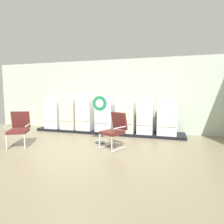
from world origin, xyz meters
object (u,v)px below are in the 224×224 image
(refrigerator_6, at_px, (167,115))
(refrigerator_1, at_px, (70,110))
(armchair_left, at_px, (19,127))
(refrigerator_2, at_px, (86,109))
(refrigerator_3, at_px, (105,112))
(refrigerator_0, at_px, (54,111))
(refrigerator_5, at_px, (145,114))
(armchair_right, at_px, (115,129))
(refrigerator_4, at_px, (126,112))
(sign_stand, at_px, (100,120))

(refrigerator_6, bearing_deg, refrigerator_1, -179.48)
(refrigerator_6, bearing_deg, armchair_left, -150.71)
(refrigerator_2, distance_m, armchair_left, 2.76)
(refrigerator_3, relative_size, refrigerator_6, 1.03)
(refrigerator_0, relative_size, refrigerator_5, 1.02)
(refrigerator_6, xyz_separation_m, armchair_right, (-1.49, -1.84, -0.25))
(refrigerator_3, xyz_separation_m, refrigerator_6, (2.42, 0.04, -0.03))
(refrigerator_0, relative_size, refrigerator_6, 1.01)
(refrigerator_5, bearing_deg, armchair_left, -145.75)
(refrigerator_4, height_order, sign_stand, refrigerator_4)
(refrigerator_2, relative_size, armchair_left, 1.49)
(refrigerator_2, height_order, armchair_right, refrigerator_2)
(sign_stand, bearing_deg, refrigerator_1, 142.92)
(refrigerator_3, distance_m, sign_stand, 1.47)
(refrigerator_2, height_order, refrigerator_3, refrigerator_2)
(refrigerator_1, bearing_deg, refrigerator_0, 178.03)
(refrigerator_2, height_order, sign_stand, refrigerator_2)
(sign_stand, bearing_deg, armchair_right, -30.50)
(armchair_left, bearing_deg, refrigerator_3, 50.54)
(refrigerator_5, xyz_separation_m, armchair_left, (-3.63, -2.47, -0.25))
(refrigerator_0, xyz_separation_m, refrigerator_1, (0.77, -0.03, 0.06))
(refrigerator_3, xyz_separation_m, armchair_right, (0.92, -1.79, -0.27))
(refrigerator_6, distance_m, armchair_left, 5.08)
(refrigerator_3, relative_size, armchair_right, 1.34)
(refrigerator_2, distance_m, armchair_right, 2.59)
(refrigerator_0, relative_size, refrigerator_3, 0.98)
(refrigerator_1, bearing_deg, refrigerator_2, 3.00)
(refrigerator_3, bearing_deg, armchair_right, -62.77)
(refrigerator_0, height_order, refrigerator_1, refrigerator_1)
(armchair_left, bearing_deg, refrigerator_1, 80.47)
(refrigerator_0, distance_m, refrigerator_4, 3.22)
(refrigerator_5, relative_size, refrigerator_6, 0.99)
(refrigerator_5, bearing_deg, refrigerator_3, -178.79)
(armchair_right, xyz_separation_m, sign_stand, (-0.61, 0.36, 0.20))
(refrigerator_3, distance_m, refrigerator_5, 1.62)
(refrigerator_2, height_order, refrigerator_5, refrigerator_2)
(refrigerator_1, distance_m, refrigerator_4, 2.45)
(refrigerator_5, height_order, refrigerator_6, refrigerator_6)
(refrigerator_2, height_order, refrigerator_6, refrigerator_2)
(refrigerator_5, xyz_separation_m, sign_stand, (-1.31, -1.47, -0.05))
(refrigerator_0, height_order, refrigerator_6, refrigerator_0)
(refrigerator_0, bearing_deg, armchair_right, -29.09)
(refrigerator_2, xyz_separation_m, sign_stand, (1.17, -1.48, -0.17))
(refrigerator_2, height_order, refrigerator_4, refrigerator_2)
(refrigerator_0, relative_size, sign_stand, 0.91)
(refrigerator_3, xyz_separation_m, armchair_left, (-2.00, -2.44, -0.27))
(refrigerator_0, xyz_separation_m, refrigerator_3, (2.36, -0.03, 0.01))
(refrigerator_1, xyz_separation_m, sign_stand, (1.90, -1.44, -0.12))
(refrigerator_4, xyz_separation_m, armchair_left, (-2.86, -2.46, -0.30))
(refrigerator_1, height_order, refrigerator_3, refrigerator_1)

